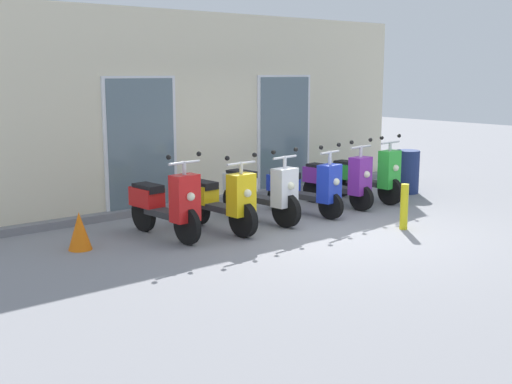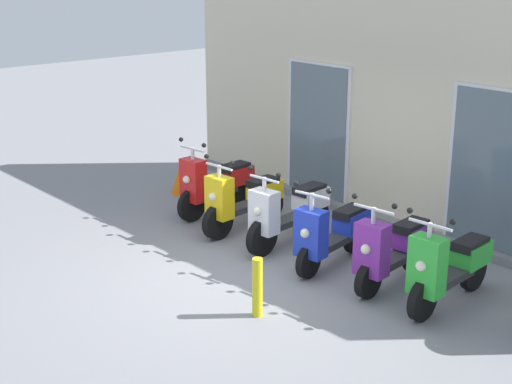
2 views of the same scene
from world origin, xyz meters
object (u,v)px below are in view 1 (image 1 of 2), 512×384
(scooter_yellow, at_px, (220,201))
(scooter_blue, at_px, (306,187))
(trash_bin, at_px, (407,172))
(scooter_red, at_px, (166,203))
(scooter_purple, at_px, (339,180))
(traffic_cone, at_px, (80,231))
(scooter_white, at_px, (261,192))
(scooter_green, at_px, (367,175))
(curb_bollard, at_px, (404,207))

(scooter_yellow, bearing_deg, scooter_blue, 0.21)
(scooter_blue, height_order, trash_bin, scooter_blue)
(scooter_red, xyz_separation_m, scooter_purple, (3.54, -0.05, -0.03))
(scooter_yellow, relative_size, traffic_cone, 3.06)
(scooter_white, distance_m, traffic_cone, 2.98)
(scooter_green, xyz_separation_m, traffic_cone, (-5.57, 0.22, -0.23))
(scooter_yellow, xyz_separation_m, trash_bin, (4.70, 0.18, -0.04))
(scooter_red, distance_m, scooter_purple, 3.54)
(trash_bin, bearing_deg, curb_bollard, -143.07)
(curb_bollard, bearing_deg, scooter_yellow, 142.80)
(scooter_blue, xyz_separation_m, curb_bollard, (0.45, -1.69, -0.12))
(scooter_white, distance_m, trash_bin, 3.82)
(scooter_green, bearing_deg, trash_bin, 1.30)
(scooter_yellow, distance_m, scooter_purple, 2.69)
(traffic_cone, bearing_deg, curb_bollard, -25.47)
(scooter_white, bearing_deg, scooter_yellow, -174.08)
(trash_bin, bearing_deg, scooter_purple, -178.07)
(scooter_white, relative_size, trash_bin, 1.97)
(scooter_blue, bearing_deg, curb_bollard, -75.25)
(scooter_blue, height_order, traffic_cone, scooter_blue)
(scooter_purple, bearing_deg, scooter_red, 179.18)
(scooter_red, distance_m, scooter_green, 4.34)
(scooter_yellow, xyz_separation_m, scooter_white, (0.87, 0.09, 0.02))
(scooter_green, relative_size, curb_bollard, 2.32)
(scooter_yellow, distance_m, scooter_green, 3.48)
(scooter_red, relative_size, scooter_purple, 1.06)
(scooter_white, height_order, scooter_green, scooter_green)
(scooter_purple, relative_size, curb_bollard, 2.14)
(scooter_red, bearing_deg, scooter_white, -2.23)
(traffic_cone, bearing_deg, scooter_blue, -5.32)
(scooter_white, height_order, curb_bollard, scooter_white)
(scooter_blue, xyz_separation_m, scooter_purple, (0.91, 0.10, 0.01))
(scooter_white, relative_size, curb_bollard, 2.38)
(trash_bin, bearing_deg, scooter_yellow, -177.86)
(scooter_green, bearing_deg, traffic_cone, 177.76)
(scooter_yellow, bearing_deg, scooter_white, 5.92)
(curb_bollard, xyz_separation_m, trash_bin, (2.48, 1.86, 0.07))
(scooter_yellow, xyz_separation_m, traffic_cone, (-2.09, 0.37, -0.21))
(scooter_purple, bearing_deg, scooter_white, -179.46)
(scooter_yellow, height_order, curb_bollard, scooter_yellow)
(scooter_red, bearing_deg, scooter_yellow, -10.48)
(scooter_yellow, xyz_separation_m, scooter_purple, (2.69, 0.11, 0.01))
(scooter_yellow, height_order, trash_bin, scooter_yellow)
(scooter_yellow, relative_size, curb_bollard, 2.28)
(traffic_cone, xyz_separation_m, trash_bin, (6.78, -0.19, 0.16))
(scooter_yellow, distance_m, trash_bin, 4.70)
(scooter_yellow, relative_size, scooter_green, 0.98)
(scooter_purple, xyz_separation_m, traffic_cone, (-4.77, 0.26, -0.22))
(scooter_red, distance_m, scooter_white, 1.73)
(scooter_yellow, height_order, scooter_white, scooter_white)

